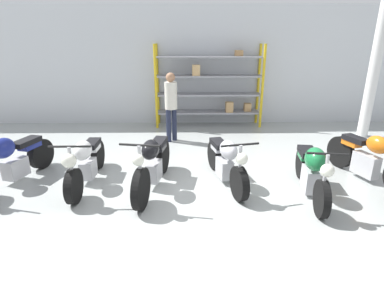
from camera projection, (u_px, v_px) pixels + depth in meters
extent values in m
plane|color=#9EA3A0|center=(192.00, 187.00, 5.45)|extent=(30.00, 30.00, 0.00)
cube|color=silver|center=(189.00, 66.00, 9.33)|extent=(30.00, 0.08, 3.60)
cylinder|color=gold|center=(156.00, 87.00, 8.89)|extent=(0.08, 0.08, 2.48)
cylinder|color=gold|center=(263.00, 87.00, 8.94)|extent=(0.08, 0.08, 2.48)
cylinder|color=gold|center=(158.00, 85.00, 9.41)|extent=(0.08, 0.08, 2.48)
cylinder|color=gold|center=(258.00, 85.00, 9.46)|extent=(0.08, 0.08, 2.48)
cube|color=gray|center=(208.00, 112.00, 9.43)|extent=(3.18, 0.55, 0.05)
cube|color=gray|center=(209.00, 94.00, 9.25)|extent=(3.18, 0.55, 0.05)
cube|color=gray|center=(209.00, 76.00, 9.08)|extent=(3.18, 0.55, 0.05)
cube|color=gray|center=(209.00, 57.00, 8.90)|extent=(3.18, 0.55, 0.05)
cube|color=tan|center=(229.00, 107.00, 9.25)|extent=(0.23, 0.21, 0.32)
cube|color=tan|center=(196.00, 70.00, 8.88)|extent=(0.23, 0.22, 0.32)
cube|color=tan|center=(247.00, 107.00, 9.41)|extent=(0.22, 0.20, 0.25)
cube|color=#A87F51|center=(239.00, 53.00, 8.90)|extent=(0.24, 0.24, 0.17)
cylinder|color=silver|center=(374.00, 71.00, 7.88)|extent=(0.28, 0.28, 3.60)
cylinder|color=black|center=(41.00, 154.00, 6.22)|extent=(0.30, 0.64, 0.62)
cube|color=#ADADB2|center=(15.00, 168.00, 5.59)|extent=(0.36, 0.48, 0.36)
ellipsoid|color=navy|center=(3.00, 148.00, 5.29)|extent=(0.41, 0.50, 0.37)
cube|color=black|center=(26.00, 142.00, 5.80)|extent=(0.39, 0.64, 0.10)
cube|color=navy|center=(30.00, 145.00, 5.89)|extent=(0.31, 0.45, 0.12)
cylinder|color=black|center=(74.00, 186.00, 4.85)|extent=(0.13, 0.59, 0.59)
cylinder|color=black|center=(98.00, 154.00, 6.23)|extent=(0.13, 0.59, 0.59)
cube|color=#ADADB2|center=(88.00, 169.00, 5.60)|extent=(0.23, 0.39, 0.33)
ellipsoid|color=silver|center=(83.00, 151.00, 5.30)|extent=(0.29, 0.51, 0.34)
cube|color=black|center=(92.00, 144.00, 5.82)|extent=(0.24, 0.52, 0.10)
cube|color=silver|center=(93.00, 147.00, 5.91)|extent=(0.21, 0.36, 0.12)
cylinder|color=#ADADB2|center=(72.00, 167.00, 4.77)|extent=(0.05, 0.05, 0.66)
sphere|color=silver|center=(69.00, 161.00, 4.66)|extent=(0.23, 0.23, 0.23)
cylinder|color=black|center=(69.00, 147.00, 4.69)|extent=(0.66, 0.04, 0.04)
cylinder|color=black|center=(141.00, 189.00, 4.66)|extent=(0.22, 0.69, 0.68)
cylinder|color=black|center=(163.00, 156.00, 6.01)|extent=(0.22, 0.69, 0.68)
cube|color=#ADADB2|center=(154.00, 171.00, 5.40)|extent=(0.27, 0.44, 0.34)
ellipsoid|color=black|center=(150.00, 150.00, 5.08)|extent=(0.36, 0.53, 0.33)
cube|color=black|center=(159.00, 143.00, 5.60)|extent=(0.32, 0.58, 0.10)
cube|color=black|center=(159.00, 146.00, 5.68)|extent=(0.26, 0.41, 0.12)
cylinder|color=#ADADB2|center=(140.00, 168.00, 4.57)|extent=(0.06, 0.06, 0.70)
sphere|color=silver|center=(138.00, 160.00, 4.46)|extent=(0.18, 0.18, 0.18)
cylinder|color=black|center=(139.00, 145.00, 4.48)|extent=(0.63, 0.14, 0.04)
cylinder|color=black|center=(239.00, 183.00, 4.95)|extent=(0.25, 0.60, 0.58)
cylinder|color=black|center=(214.00, 155.00, 6.20)|extent=(0.25, 0.60, 0.58)
cube|color=#ADADB2|center=(224.00, 168.00, 5.63)|extent=(0.31, 0.45, 0.34)
ellipsoid|color=#B7B7BF|center=(228.00, 150.00, 5.33)|extent=(0.39, 0.56, 0.33)
cube|color=black|center=(219.00, 143.00, 5.84)|extent=(0.34, 0.56, 0.10)
cube|color=#B7B7BF|center=(218.00, 147.00, 5.90)|extent=(0.28, 0.40, 0.12)
cylinder|color=#ADADB2|center=(240.00, 165.00, 4.86)|extent=(0.06, 0.06, 0.66)
sphere|color=silver|center=(242.00, 159.00, 4.75)|extent=(0.19, 0.19, 0.19)
cylinder|color=black|center=(240.00, 145.00, 4.78)|extent=(0.64, 0.18, 0.04)
cylinder|color=black|center=(322.00, 199.00, 4.47)|extent=(0.19, 0.59, 0.58)
cylinder|color=black|center=(302.00, 163.00, 5.79)|extent=(0.19, 0.59, 0.58)
cube|color=#ADADB2|center=(309.00, 179.00, 5.19)|extent=(0.27, 0.50, 0.39)
ellipsoid|color=#196B38|center=(315.00, 159.00, 4.89)|extent=(0.40, 0.52, 0.39)
cube|color=black|center=(308.00, 152.00, 5.38)|extent=(0.34, 0.54, 0.10)
cube|color=#196B38|center=(306.00, 155.00, 5.48)|extent=(0.28, 0.38, 0.12)
cylinder|color=#ADADB2|center=(325.00, 177.00, 4.37)|extent=(0.06, 0.06, 0.70)
sphere|color=silver|center=(327.00, 171.00, 4.26)|extent=(0.19, 0.19, 0.19)
cylinder|color=black|center=(328.00, 154.00, 4.29)|extent=(0.58, 0.12, 0.04)
cylinder|color=black|center=(340.00, 152.00, 6.27)|extent=(0.29, 0.66, 0.66)
cube|color=#ADADB2|center=(365.00, 165.00, 5.70)|extent=(0.33, 0.54, 0.42)
ellipsoid|color=orange|center=(378.00, 145.00, 5.40)|extent=(0.39, 0.50, 0.32)
cube|color=black|center=(356.00, 139.00, 5.86)|extent=(0.36, 0.55, 0.10)
cube|color=orange|center=(352.00, 142.00, 5.96)|extent=(0.28, 0.39, 0.12)
cylinder|color=#1E2338|center=(174.00, 125.00, 7.96)|extent=(0.13, 0.13, 0.87)
cylinder|color=#1E2338|center=(169.00, 126.00, 7.85)|extent=(0.13, 0.13, 0.87)
cylinder|color=beige|center=(171.00, 96.00, 7.66)|extent=(0.45, 0.45, 0.69)
sphere|color=#9E7051|center=(170.00, 77.00, 7.51)|extent=(0.24, 0.24, 0.24)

